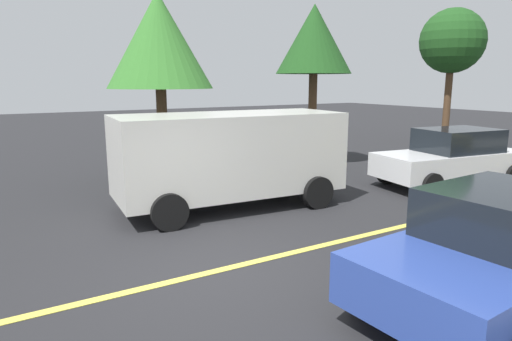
{
  "coord_description": "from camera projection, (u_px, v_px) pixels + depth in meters",
  "views": [
    {
      "loc": [
        -2.91,
        -5.95,
        2.94
      ],
      "look_at": [
        1.33,
        1.06,
        1.29
      ],
      "focal_mm": 31.46,
      "sensor_mm": 36.0,
      "label": 1
    }
  ],
  "objects": [
    {
      "name": "white_van",
      "position": [
        229.0,
        154.0,
        10.38
      ],
      "size": [
        5.34,
        2.59,
        2.2
      ],
      "color": "silver",
      "rests_on": "ground_plane"
    },
    {
      "name": "tree_centre_verge",
      "position": [
        159.0,
        42.0,
        12.51
      ],
      "size": [
        2.97,
        2.97,
        5.36
      ],
      "color": "#513823",
      "rests_on": "ground_plane"
    },
    {
      "name": "tree_left_verge",
      "position": [
        314.0,
        41.0,
        15.29
      ],
      "size": [
        2.6,
        2.6,
        5.49
      ],
      "color": "#513823",
      "rests_on": "ground_plane"
    },
    {
      "name": "tree_right_verge",
      "position": [
        452.0,
        42.0,
        20.51
      ],
      "size": [
        2.92,
        2.92,
        6.19
      ],
      "color": "#513823",
      "rests_on": "ground_plane"
    },
    {
      "name": "car_blue_far_lane",
      "position": [
        500.0,
        251.0,
        5.73
      ],
      "size": [
        4.15,
        2.31,
        1.58
      ],
      "color": "#2D479E",
      "rests_on": "ground_plane"
    },
    {
      "name": "car_white_near_curb",
      "position": [
        452.0,
        157.0,
        12.71
      ],
      "size": [
        4.59,
        2.42,
        1.61
      ],
      "color": "white",
      "rests_on": "ground_plane"
    },
    {
      "name": "ground_plane",
      "position": [
        218.0,
        271.0,
        7.05
      ],
      "size": [
        80.0,
        80.0,
        0.0
      ],
      "primitive_type": "plane",
      "color": "#262628"
    },
    {
      "name": "lane_marking_centre",
      "position": [
        359.0,
        237.0,
        8.57
      ],
      "size": [
        28.0,
        0.16,
        0.01
      ],
      "primitive_type": "cube",
      "color": "#E0D14C"
    }
  ]
}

